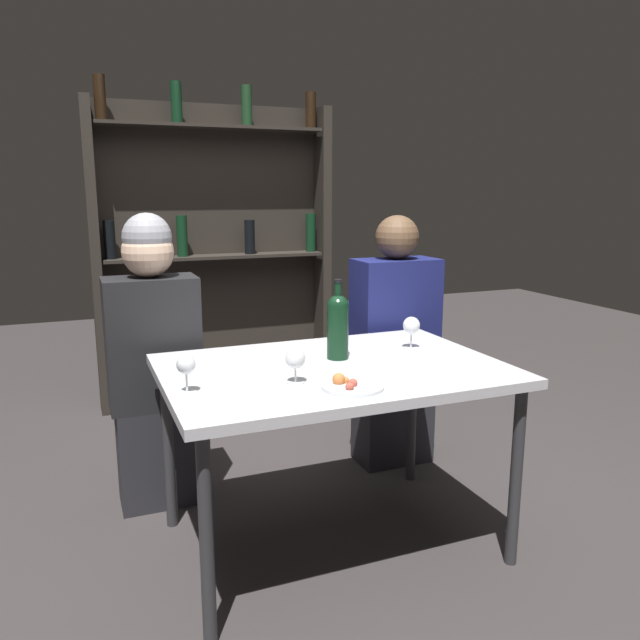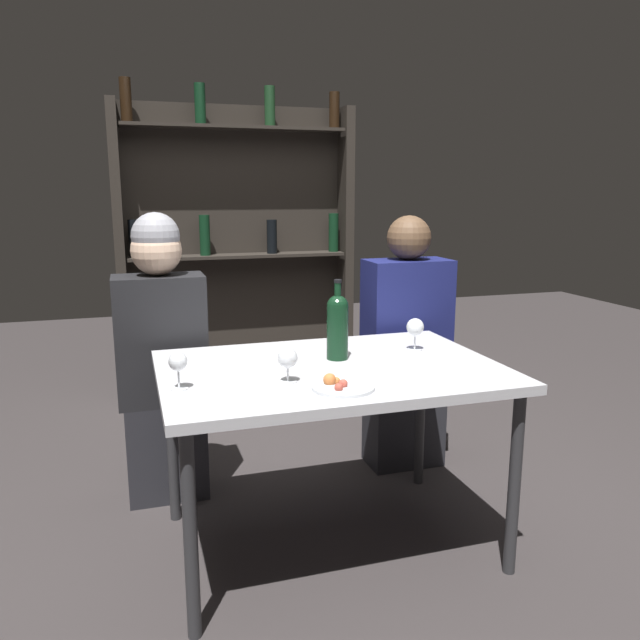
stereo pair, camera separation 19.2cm
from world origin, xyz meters
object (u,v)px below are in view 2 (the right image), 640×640
(wine_bottle, at_px, (337,324))
(wine_glass_2, at_px, (288,359))
(wine_glass_0, at_px, (415,328))
(food_plate_0, at_px, (341,386))
(wine_glass_1, at_px, (178,363))
(seated_person_left, at_px, (162,361))
(seated_person_right, at_px, (406,350))

(wine_bottle, height_order, wine_glass_2, wine_bottle)
(wine_glass_0, relative_size, food_plate_0, 0.63)
(wine_glass_1, xyz_separation_m, wine_glass_2, (0.36, -0.03, -0.01))
(wine_glass_1, relative_size, seated_person_left, 0.10)
(wine_glass_1, bearing_deg, wine_glass_2, -5.24)
(wine_bottle, relative_size, wine_glass_1, 2.50)
(wine_bottle, distance_m, seated_person_left, 0.85)
(wine_glass_2, height_order, seated_person_right, seated_person_right)
(wine_glass_2, relative_size, seated_person_right, 0.10)
(wine_glass_0, bearing_deg, wine_glass_2, -155.99)
(seated_person_right, bearing_deg, wine_glass_1, -148.14)
(wine_glass_0, distance_m, food_plate_0, 0.61)
(seated_person_left, bearing_deg, wine_glass_1, -88.57)
(food_plate_0, height_order, seated_person_right, seated_person_right)
(wine_bottle, height_order, food_plate_0, wine_bottle)
(seated_person_left, bearing_deg, wine_bottle, -38.85)
(wine_bottle, xyz_separation_m, food_plate_0, (-0.11, -0.36, -0.13))
(seated_person_right, bearing_deg, food_plate_0, -126.40)
(wine_glass_1, distance_m, wine_glass_2, 0.36)
(wine_glass_2, relative_size, food_plate_0, 0.57)
(wine_glass_1, bearing_deg, wine_bottle, 18.17)
(seated_person_left, bearing_deg, wine_glass_0, -26.05)
(wine_bottle, xyz_separation_m, wine_glass_1, (-0.62, -0.20, -0.05))
(wine_glass_0, xyz_separation_m, seated_person_left, (-0.98, 0.48, -0.19))
(wine_bottle, relative_size, food_plate_0, 1.48)
(food_plate_0, xyz_separation_m, seated_person_right, (0.64, 0.87, -0.14))
(wine_glass_0, height_order, wine_glass_1, wine_glass_0)
(wine_glass_1, distance_m, food_plate_0, 0.54)
(wine_glass_2, distance_m, seated_person_right, 1.11)
(seated_person_left, height_order, seated_person_right, seated_person_left)
(wine_glass_2, distance_m, food_plate_0, 0.21)
(wine_glass_2, xyz_separation_m, seated_person_left, (-0.38, 0.75, -0.18))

